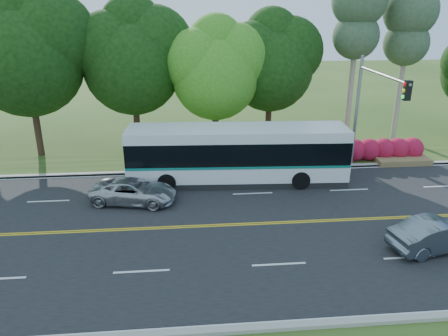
{
  "coord_description": "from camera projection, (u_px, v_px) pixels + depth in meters",
  "views": [
    {
      "loc": [
        -4.08,
        -18.33,
        9.95
      ],
      "look_at": [
        -2.23,
        2.0,
        2.16
      ],
      "focal_mm": 35.0,
      "sensor_mm": 36.0,
      "label": 1
    }
  ],
  "objects": [
    {
      "name": "curb_north",
      "position": [
        252.0,
        169.0,
        27.57
      ],
      "size": [
        60.0,
        0.3,
        0.15
      ],
      "primitive_type": "cube",
      "color": "#A9A499",
      "rests_on": "ground"
    },
    {
      "name": "transit_bus",
      "position": [
        237.0,
        155.0,
        25.21
      ],
      "size": [
        12.66,
        3.34,
        3.28
      ],
      "rotation": [
        0.0,
        0.0,
        -0.05
      ],
      "color": "white",
      "rests_on": "road"
    },
    {
      "name": "curb_south",
      "position": [
        317.0,
        324.0,
        14.27
      ],
      "size": [
        60.0,
        0.3,
        0.15
      ],
      "primitive_type": "cube",
      "color": "#A9A499",
      "rests_on": "ground"
    },
    {
      "name": "ground",
      "position": [
        274.0,
        223.0,
        20.95
      ],
      "size": [
        120.0,
        120.0,
        0.0
      ],
      "primitive_type": "plane",
      "color": "#2D4B19",
      "rests_on": "ground"
    },
    {
      "name": "bougainvillea_hedge",
      "position": [
        357.0,
        151.0,
        28.88
      ],
      "size": [
        9.5,
        2.25,
        1.5
      ],
      "color": "maroon",
      "rests_on": "ground"
    },
    {
      "name": "tree_row",
      "position": [
        167.0,
        53.0,
        29.4
      ],
      "size": [
        44.7,
        9.1,
        13.84
      ],
      "color": "#311F16",
      "rests_on": "ground"
    },
    {
      "name": "lane_markings",
      "position": [
        272.0,
        223.0,
        20.93
      ],
      "size": [
        57.6,
        13.82,
        0.0
      ],
      "color": "gold",
      "rests_on": "road"
    },
    {
      "name": "traffic_signal",
      "position": [
        371.0,
        101.0,
        24.86
      ],
      "size": [
        0.42,
        6.1,
        7.0
      ],
      "color": "gray",
      "rests_on": "ground"
    },
    {
      "name": "sedan",
      "position": [
        438.0,
        234.0,
        18.5
      ],
      "size": [
        4.44,
        2.29,
        1.39
      ],
      "primitive_type": "imported",
      "rotation": [
        0.0,
        0.0,
        1.77
      ],
      "color": "slate",
      "rests_on": "road"
    },
    {
      "name": "road",
      "position": [
        274.0,
        223.0,
        20.94
      ],
      "size": [
        60.0,
        14.0,
        0.02
      ],
      "primitive_type": "cube",
      "color": "black",
      "rests_on": "ground"
    },
    {
      "name": "grass_verge",
      "position": [
        248.0,
        159.0,
        29.3
      ],
      "size": [
        60.0,
        4.0,
        0.1
      ],
      "primitive_type": "cube",
      "color": "#2D4B19",
      "rests_on": "ground"
    },
    {
      "name": "suv",
      "position": [
        134.0,
        191.0,
        22.91
      ],
      "size": [
        4.79,
        2.9,
        1.24
      ],
      "primitive_type": "imported",
      "rotation": [
        0.0,
        0.0,
        1.37
      ],
      "color": "#B6B7BA",
      "rests_on": "road"
    }
  ]
}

